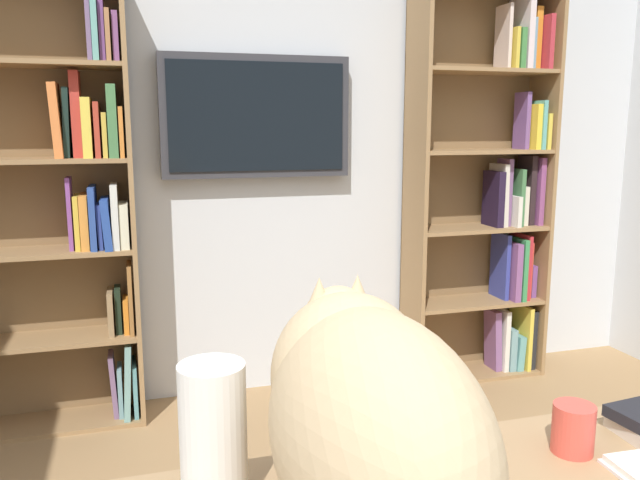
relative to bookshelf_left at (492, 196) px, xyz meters
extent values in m
cube|color=silver|center=(1.22, -0.17, 0.35)|extent=(4.52, 0.06, 2.70)
cube|color=#937047|center=(-0.28, 0.02, 0.04)|extent=(0.02, 0.28, 2.08)
cube|color=#937047|center=(0.47, 0.02, 0.04)|extent=(0.02, 0.28, 2.08)
cube|color=brown|center=(0.09, -0.11, 0.04)|extent=(0.77, 0.01, 2.08)
cube|color=#937047|center=(0.09, 0.02, -0.99)|extent=(0.73, 0.27, 0.02)
cube|color=#937047|center=(0.09, 0.02, -0.58)|extent=(0.73, 0.27, 0.02)
cube|color=#937047|center=(0.09, 0.02, -0.17)|extent=(0.73, 0.27, 0.02)
cube|color=#937047|center=(0.09, 0.02, 0.24)|extent=(0.73, 0.27, 0.02)
cube|color=#937047|center=(0.09, 0.02, 0.66)|extent=(0.73, 0.27, 0.02)
cube|color=#232426|center=(-0.25, 0.03, -0.81)|extent=(0.03, 0.18, 0.34)
cube|color=gold|center=(-0.21, 0.03, -0.80)|extent=(0.02, 0.21, 0.36)
cube|color=#5F9D9C|center=(-0.17, 0.03, -0.88)|extent=(0.05, 0.19, 0.20)
cube|color=#6D989D|center=(-0.12, 0.01, -0.86)|extent=(0.04, 0.20, 0.24)
cube|color=silver|center=(-0.08, 0.02, -0.81)|extent=(0.03, 0.18, 0.35)
cube|color=#7D5385|center=(-0.04, 0.02, -0.81)|extent=(0.06, 0.13, 0.35)
cube|color=#75488E|center=(-0.25, 0.01, -0.48)|extent=(0.03, 0.15, 0.18)
cube|color=#C33E31|center=(-0.21, 0.03, -0.41)|extent=(0.03, 0.15, 0.32)
cube|color=#B5282F|center=(-0.18, 0.03, -0.39)|extent=(0.02, 0.21, 0.36)
cube|color=#35854B|center=(-0.14, 0.03, -0.40)|extent=(0.03, 0.23, 0.34)
cube|color=#7D4C80|center=(-0.11, 0.04, -0.41)|extent=(0.04, 0.21, 0.32)
cube|color=#354098|center=(-0.06, 0.01, -0.39)|extent=(0.02, 0.17, 0.36)
cube|color=#86457B|center=(-0.24, 0.01, 0.03)|extent=(0.03, 0.19, 0.37)
cube|color=#2B1E21|center=(-0.20, 0.02, 0.03)|extent=(0.03, 0.14, 0.38)
cube|color=beige|center=(-0.16, 0.03, -0.05)|extent=(0.04, 0.12, 0.21)
cube|color=#407144|center=(-0.12, 0.02, 0.00)|extent=(0.02, 0.19, 0.31)
cube|color=silver|center=(-0.09, 0.04, -0.08)|extent=(0.02, 0.21, 0.17)
cube|color=#734F7B|center=(-0.06, 0.02, 0.02)|extent=(0.03, 0.12, 0.36)
cube|color=beige|center=(-0.03, 0.03, 0.01)|extent=(0.03, 0.16, 0.34)
cube|color=black|center=(0.01, 0.03, -0.01)|extent=(0.04, 0.17, 0.30)
cube|color=gold|center=(-0.25, 0.02, 0.35)|extent=(0.02, 0.23, 0.19)
cube|color=#59A59D|center=(-0.21, 0.03, 0.38)|extent=(0.02, 0.22, 0.26)
cube|color=yellow|center=(-0.19, 0.03, 0.37)|extent=(0.03, 0.20, 0.24)
cube|color=#704D8F|center=(-0.15, 0.02, 0.41)|extent=(0.03, 0.12, 0.30)
cube|color=gold|center=(-0.25, 0.03, 0.77)|extent=(0.02, 0.14, 0.21)
cube|color=#B22F38|center=(-0.22, 0.03, 0.80)|extent=(0.03, 0.23, 0.27)
cube|color=orange|center=(-0.18, 0.02, 0.83)|extent=(0.04, 0.13, 0.32)
cube|color=#6D95AC|center=(-0.15, 0.02, 0.80)|extent=(0.02, 0.17, 0.26)
cube|color=silver|center=(-0.11, 0.02, 0.85)|extent=(0.03, 0.20, 0.37)
cube|color=#3E7D3D|center=(-0.07, 0.02, 0.77)|extent=(0.03, 0.21, 0.20)
cube|color=gold|center=(-0.04, 0.02, 0.77)|extent=(0.02, 0.20, 0.21)
cube|color=beige|center=(-0.01, 0.02, 0.83)|extent=(0.02, 0.14, 0.33)
cube|color=#937047|center=(1.88, 0.02, 0.03)|extent=(0.02, 0.28, 2.06)
cube|color=brown|center=(2.34, -0.11, 0.03)|extent=(0.93, 0.01, 2.06)
cube|color=#937047|center=(2.34, 0.02, -0.99)|extent=(0.88, 0.27, 0.02)
cube|color=#937047|center=(2.34, 0.02, -0.59)|extent=(0.88, 0.27, 0.02)
cube|color=#937047|center=(2.34, 0.02, -0.18)|extent=(0.88, 0.27, 0.02)
cube|color=#937047|center=(2.34, 0.02, 0.23)|extent=(0.88, 0.27, 0.02)
cube|color=#937047|center=(2.34, 0.02, 0.64)|extent=(0.88, 0.27, 0.02)
cube|color=#5B9CA4|center=(1.91, 0.03, -0.86)|extent=(0.02, 0.20, 0.25)
cube|color=#71A29D|center=(1.95, 0.04, -0.80)|extent=(0.05, 0.21, 0.37)
cube|color=#70979E|center=(1.98, 0.03, -0.86)|extent=(0.02, 0.14, 0.24)
cube|color=slate|center=(2.01, 0.03, -0.83)|extent=(0.04, 0.13, 0.31)
cube|color=#9C6A35|center=(1.91, 0.04, -0.41)|extent=(0.02, 0.17, 0.33)
cube|color=orange|center=(1.94, 0.02, -0.50)|extent=(0.02, 0.14, 0.16)
cube|color=black|center=(1.97, 0.02, -0.47)|extent=(0.03, 0.12, 0.21)
cube|color=#8C704C|center=(2.01, 0.02, -0.47)|extent=(0.03, 0.18, 0.20)
cube|color=beige|center=(1.92, 0.04, -0.07)|extent=(0.04, 0.19, 0.20)
cube|color=silver|center=(1.96, 0.03, -0.02)|extent=(0.03, 0.22, 0.29)
cube|color=#254495|center=(2.00, 0.04, -0.05)|extent=(0.05, 0.23, 0.23)
cube|color=#2E418D|center=(2.03, 0.04, -0.07)|extent=(0.02, 0.16, 0.20)
cube|color=#29468F|center=(2.06, 0.02, -0.03)|extent=(0.03, 0.23, 0.28)
cube|color=orange|center=(2.09, 0.01, -0.05)|extent=(0.04, 0.21, 0.24)
cube|color=gold|center=(2.12, 0.02, -0.05)|extent=(0.02, 0.18, 0.24)
cube|color=#804491|center=(2.15, 0.03, -0.01)|extent=(0.02, 0.13, 0.32)
cube|color=orange|center=(1.91, 0.02, 0.35)|extent=(0.02, 0.23, 0.22)
cube|color=#427543|center=(1.95, 0.04, 0.40)|extent=(0.04, 0.21, 0.31)
cube|color=gold|center=(1.98, 0.02, 0.34)|extent=(0.02, 0.20, 0.20)
cube|color=#AC3827|center=(2.01, 0.02, 0.36)|extent=(0.02, 0.23, 0.24)
cube|color=#E1C644|center=(2.06, 0.01, 0.37)|extent=(0.04, 0.24, 0.26)
cube|color=#BC362D|center=(2.10, 0.01, 0.43)|extent=(0.04, 0.13, 0.37)
cube|color=black|center=(2.14, 0.01, 0.39)|extent=(0.03, 0.15, 0.30)
cube|color=orange|center=(2.18, 0.04, 0.40)|extent=(0.05, 0.16, 0.32)
cube|color=#804D86|center=(1.92, 0.02, 0.75)|extent=(0.02, 0.19, 0.21)
cube|color=#A16D43|center=(1.95, 0.03, 0.76)|extent=(0.02, 0.21, 0.22)
cube|color=#6F4180|center=(1.97, 0.02, 0.83)|extent=(0.02, 0.14, 0.36)
cube|color=#62A49B|center=(2.00, 0.02, 0.78)|extent=(0.02, 0.20, 0.27)
cube|color=slate|center=(2.02, 0.03, 0.82)|extent=(0.02, 0.16, 0.34)
cube|color=#333338|center=(1.28, -0.09, 0.42)|extent=(0.93, 0.06, 0.59)
cube|color=black|center=(1.28, -0.05, 0.42)|extent=(0.86, 0.01, 0.52)
ellipsoid|color=#D1B284|center=(1.56, 2.24, -0.06)|extent=(0.30, 0.51, 0.36)
ellipsoid|color=#D1B284|center=(1.56, 2.12, -0.02)|extent=(0.25, 0.28, 0.27)
sphere|color=#D1B284|center=(1.56, 2.06, 0.06)|extent=(0.12, 0.12, 0.12)
cone|color=#D1B284|center=(1.53, 2.06, 0.10)|extent=(0.05, 0.05, 0.07)
cone|color=#D1B284|center=(1.59, 2.06, 0.10)|extent=(0.05, 0.05, 0.07)
cone|color=beige|center=(1.53, 2.06, 0.10)|extent=(0.03, 0.03, 0.05)
cone|color=beige|center=(1.59, 2.06, 0.10)|extent=(0.03, 0.03, 0.05)
cylinder|color=white|center=(1.77, 2.06, -0.12)|extent=(0.11, 0.11, 0.25)
cylinder|color=#D84C3F|center=(1.09, 2.08, -0.20)|extent=(0.08, 0.08, 0.10)
camera|label=1|loc=(1.88, 3.03, 0.38)|focal=35.56mm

